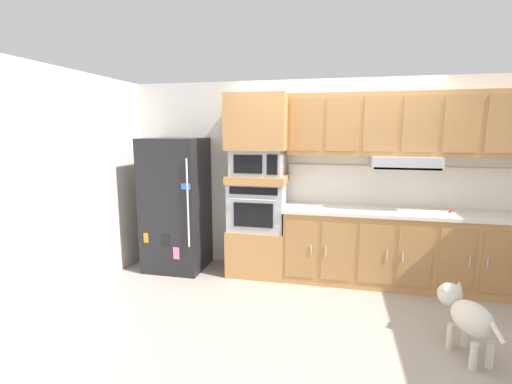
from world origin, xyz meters
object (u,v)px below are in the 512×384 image
Objects in this scene: microwave at (258,162)px; screwdriver at (452,211)px; built_in_oven at (258,206)px; dog at (466,314)px; refrigerator at (176,204)px.

screwdriver is at bearing 1.04° from microwave.
microwave is 3.89× the size of screwdriver.
built_in_oven reaches higher than dog.
refrigerator reaches higher than microwave.
screwdriver is at bearing 1.04° from built_in_oven.
built_in_oven is 0.91× the size of dog.
dog is at bearing -22.00° from refrigerator.
screwdriver reaches higher than dog.
microwave reaches higher than screwdriver.
microwave is 2.36m from screwdriver.
refrigerator is 1.12m from built_in_oven.
refrigerator is 2.51× the size of built_in_oven.
built_in_oven is at bearing 3.47° from refrigerator.
built_in_oven is at bearing -178.96° from screwdriver.
microwave is 0.84× the size of dog.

